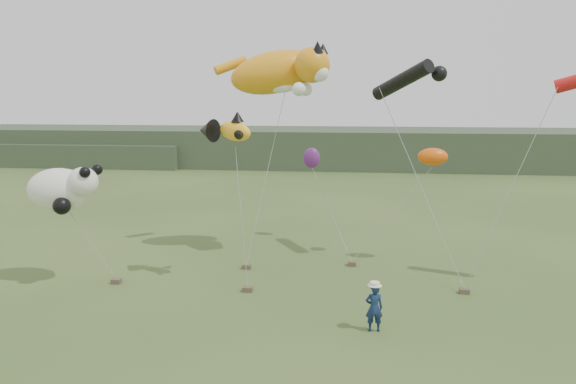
% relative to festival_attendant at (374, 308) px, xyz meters
% --- Properties ---
extents(ground, '(120.00, 120.00, 0.00)m').
position_rel_festival_attendant_xyz_m(ground, '(-1.84, -0.08, -0.79)').
color(ground, '#385123').
rests_on(ground, ground).
extents(headland, '(90.00, 13.00, 4.00)m').
position_rel_festival_attendant_xyz_m(headland, '(-4.95, 44.61, 1.13)').
color(headland, '#2D3D28').
rests_on(headland, ground).
extents(festival_attendant, '(0.62, 0.45, 1.59)m').
position_rel_festival_attendant_xyz_m(festival_attendant, '(0.00, 0.00, 0.00)').
color(festival_attendant, '#132549').
rests_on(festival_attendant, ground).
extents(sandbag_anchors, '(14.40, 4.24, 0.19)m').
position_rel_festival_attendant_xyz_m(sandbag_anchors, '(-3.58, 4.78, -0.70)').
color(sandbag_anchors, brown).
rests_on(sandbag_anchors, ground).
extents(cat_kite, '(5.74, 3.27, 2.77)m').
position_rel_festival_attendant_xyz_m(cat_kite, '(-4.14, 8.77, 7.96)').
color(cat_kite, orange).
rests_on(cat_kite, ground).
extents(fish_kite, '(2.61, 1.70, 1.26)m').
position_rel_festival_attendant_xyz_m(fish_kite, '(-5.93, 4.38, 5.48)').
color(fish_kite, yellow).
rests_on(fish_kite, ground).
extents(tube_kites, '(9.87, 5.81, 1.78)m').
position_rel_festival_attendant_xyz_m(tube_kites, '(4.08, 7.34, 7.59)').
color(tube_kites, black).
rests_on(tube_kites, ground).
extents(panda_kite, '(3.13, 2.02, 1.95)m').
position_rel_festival_attendant_xyz_m(panda_kite, '(-12.40, 3.39, 3.12)').
color(panda_kite, white).
rests_on(panda_kite, ground).
extents(misc_kites, '(6.86, 4.49, 1.48)m').
position_rel_festival_attendant_xyz_m(misc_kites, '(0.34, 9.53, 3.92)').
color(misc_kites, '#EB580C').
rests_on(misc_kites, ground).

